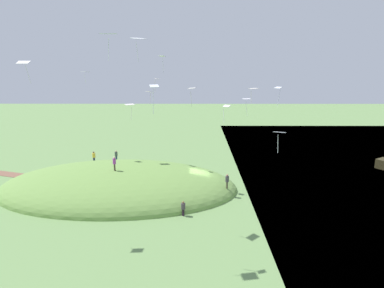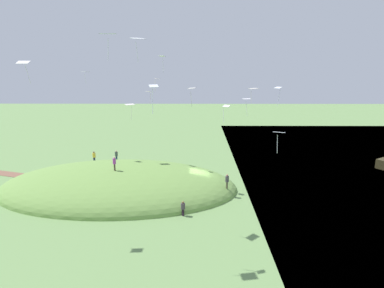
{
  "view_description": "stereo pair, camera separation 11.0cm",
  "coord_description": "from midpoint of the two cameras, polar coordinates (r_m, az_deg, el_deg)",
  "views": [
    {
      "loc": [
        0.83,
        39.7,
        15.79
      ],
      "look_at": [
        0.99,
        -0.02,
        5.65
      ],
      "focal_mm": 31.57,
      "sensor_mm": 36.0,
      "label": 1
    },
    {
      "loc": [
        0.72,
        39.7,
        15.79
      ],
      "look_at": [
        0.99,
        -0.02,
        5.65
      ],
      "focal_mm": 31.57,
      "sensor_mm": 36.0,
      "label": 2
    }
  ],
  "objects": [
    {
      "name": "ground_plane",
      "position": [
        42.73,
        1.42,
        -7.37
      ],
      "size": [
        160.0,
        160.0,
        0.0
      ],
      "primitive_type": "plane",
      "color": "#688C4F"
    },
    {
      "name": "kite_13",
      "position": [
        44.77,
        9.33,
        7.37
      ],
      "size": [
        1.2,
        0.99,
        2.23
      ],
      "color": "white"
    },
    {
      "name": "kite_14",
      "position": [
        38.15,
        10.45,
        9.09
      ],
      "size": [
        1.23,
        1.13,
        1.63
      ],
      "color": "white"
    },
    {
      "name": "person_near_shore",
      "position": [
        39.51,
        6.02,
        -6.0
      ],
      "size": [
        0.52,
        0.52,
        1.73
      ],
      "rotation": [
        0.0,
        0.0,
        1.87
      ],
      "color": "#3D3628",
      "rests_on": "grass_hill"
    },
    {
      "name": "kite_12",
      "position": [
        25.1,
        -6.41,
        9.18
      ],
      "size": [
        0.76,
        0.63,
        2.13
      ],
      "color": "white"
    },
    {
      "name": "kite_8",
      "position": [
        25.67,
        -13.94,
        17.49
      ],
      "size": [
        1.32,
        1.03,
        1.91
      ],
      "color": "white"
    },
    {
      "name": "kite_10",
      "position": [
        30.97,
        -9.0,
        17.05
      ],
      "size": [
        1.42,
        1.41,
        2.1
      ],
      "color": "white"
    },
    {
      "name": "grass_hill",
      "position": [
        43.12,
        -12.24,
        -7.5
      ],
      "size": [
        29.34,
        16.95,
        5.86
      ],
      "primitive_type": "ellipsoid",
      "color": "#6D9547",
      "rests_on": "ground_plane"
    },
    {
      "name": "person_with_child",
      "position": [
        40.62,
        -12.92,
        -2.93
      ],
      "size": [
        0.52,
        0.52,
        1.73
      ],
      "rotation": [
        0.0,
        0.0,
        5.43
      ],
      "color": "#3A2E23",
      "rests_on": "grass_hill"
    },
    {
      "name": "kite_7",
      "position": [
        24.84,
        14.61,
        1.72
      ],
      "size": [
        0.99,
        0.84,
        1.66
      ],
      "color": "white"
    },
    {
      "name": "kite_1",
      "position": [
        45.91,
        -17.52,
        11.49
      ],
      "size": [
        1.19,
        1.18,
        1.5
      ],
      "color": "white"
    },
    {
      "name": "kite_0",
      "position": [
        39.5,
        0.03,
        9.27
      ],
      "size": [
        1.04,
        1.31,
        2.18
      ],
      "color": "white"
    },
    {
      "name": "kite_5",
      "position": [
        43.66,
        -10.38,
        6.49
      ],
      "size": [
        1.44,
        1.34,
        2.06
      ],
      "color": "white"
    },
    {
      "name": "person_watching_kites",
      "position": [
        50.24,
        -16.16,
        -1.9
      ],
      "size": [
        0.54,
        0.54,
        1.69
      ],
      "rotation": [
        0.0,
        0.0,
        6.0
      ],
      "color": "#212746",
      "rests_on": "grass_hill"
    },
    {
      "name": "kite_4",
      "position": [
        43.01,
        -5.9,
        10.74
      ],
      "size": [
        0.66,
        0.8,
        1.66
      ],
      "color": "white"
    },
    {
      "name": "kite_9",
      "position": [
        39.11,
        14.44,
        8.94
      ],
      "size": [
        0.91,
        0.96,
        2.2
      ],
      "color": "silver"
    },
    {
      "name": "kite_6",
      "position": [
        32.41,
        5.85,
        6.14
      ],
      "size": [
        0.78,
        0.73,
        1.62
      ],
      "color": "white"
    },
    {
      "name": "person_on_hilltop",
      "position": [
        49.66,
        -12.6,
        -1.73
      ],
      "size": [
        0.55,
        0.55,
        1.62
      ],
      "rotation": [
        0.0,
        0.0,
        2.57
      ],
      "color": "#1B2F4C",
      "rests_on": "grass_hill"
    },
    {
      "name": "person_walking_path",
      "position": [
        35.14,
        -1.45,
        -10.57
      ],
      "size": [
        0.62,
        0.62,
        1.62
      ],
      "rotation": [
        0.0,
        0.0,
        5.49
      ],
      "color": "black",
      "rests_on": "ground_plane"
    },
    {
      "name": "dirt_path",
      "position": [
        53.91,
        -28.48,
        -4.48
      ],
      "size": [
        11.74,
        5.11,
        0.04
      ],
      "primitive_type": "cube",
      "rotation": [
        0.0,
        0.0,
        -0.3
      ],
      "color": "brown",
      "rests_on": "ground_plane"
    },
    {
      "name": "kite_2",
      "position": [
        31.21,
        -26.48,
        12.1
      ],
      "size": [
        1.01,
        0.71,
        1.83
      ],
      "color": "white"
    },
    {
      "name": "kite_11",
      "position": [
        44.59,
        -7.12,
        8.67
      ],
      "size": [
        1.24,
        1.24,
        1.73
      ],
      "color": "white"
    },
    {
      "name": "kite_3",
      "position": [
        40.44,
        -4.98,
        14.27
      ],
      "size": [
        0.82,
        0.73,
        2.08
      ],
      "color": "white"
    }
  ]
}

